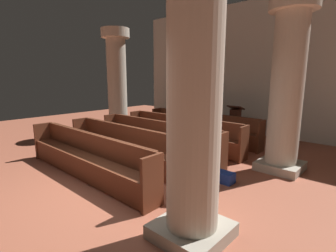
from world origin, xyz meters
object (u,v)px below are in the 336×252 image
at_px(pillar_far_side, 117,81).
at_px(hymn_book, 208,119).
at_px(pew_row_4, 86,154).
at_px(pillar_aisle_rear, 194,90).
at_px(lectern, 235,124).
at_px(pew_row_1, 181,131).
at_px(pillar_aisle_side, 287,84).
at_px(pew_row_0, 201,126).
at_px(pew_row_3, 125,145).
at_px(kneeler_box_blue, 224,177).
at_px(pew_row_2, 156,137).

distance_m(pillar_far_side, hymn_book, 3.65).
relative_size(pew_row_4, pillar_aisle_rear, 1.10).
height_order(pew_row_4, lectern, lectern).
height_order(pew_row_1, pillar_aisle_side, pillar_aisle_side).
relative_size(pew_row_1, hymn_book, 21.04).
xyz_separation_m(pew_row_0, pew_row_3, (0.00, -3.01, 0.00)).
bearing_deg(kneeler_box_blue, hymn_book, 132.05).
bearing_deg(pew_row_0, pew_row_3, -90.00).
bearing_deg(hymn_book, pillar_aisle_side, -4.75).
bearing_deg(hymn_book, pillar_far_side, -174.48).
bearing_deg(pew_row_0, pew_row_4, -90.00).
distance_m(pillar_far_side, lectern, 4.23).
bearing_deg(pillar_aisle_side, hymn_book, 175.25).
distance_m(pew_row_4, pillar_aisle_rear, 3.10).
bearing_deg(kneeler_box_blue, pillar_aisle_side, 67.94).
distance_m(pillar_aisle_side, kneeler_box_blue, 2.32).
height_order(pew_row_4, pillar_aisle_rear, pillar_aisle_rear).
bearing_deg(pew_row_2, pew_row_4, -90.00).
xyz_separation_m(pew_row_1, hymn_book, (0.78, 0.19, 0.41)).
bearing_deg(kneeler_box_blue, pillar_far_side, 165.92).
height_order(pew_row_0, kneeler_box_blue, pew_row_0).
bearing_deg(pillar_far_side, lectern, 32.84).
distance_m(pillar_far_side, kneeler_box_blue, 5.37).
bearing_deg(pillar_aisle_rear, lectern, 112.39).
distance_m(pew_row_3, lectern, 4.08).
relative_size(pillar_far_side, lectern, 3.29).
bearing_deg(lectern, pew_row_0, -122.09).
distance_m(pew_row_4, hymn_book, 3.32).
bearing_deg(pillar_far_side, kneeler_box_blue, -14.08).
bearing_deg(pillar_aisle_rear, kneeler_box_blue, 107.73).
relative_size(pew_row_3, pew_row_4, 1.00).
bearing_deg(pillar_aisle_rear, pillar_far_side, 151.21).
relative_size(pew_row_0, pew_row_4, 1.00).
relative_size(pew_row_0, lectern, 3.62).
bearing_deg(lectern, hymn_book, -85.41).
distance_m(pew_row_1, hymn_book, 0.90).
xyz_separation_m(pew_row_1, lectern, (0.64, 2.02, -0.02)).
height_order(pillar_aisle_side, pillar_far_side, same).
xyz_separation_m(pillar_far_side, hymn_book, (3.51, 0.34, -0.97)).
bearing_deg(pew_row_2, hymn_book, 56.74).
xyz_separation_m(pew_row_0, hymn_book, (0.78, -0.81, 0.41)).
distance_m(pillar_aisle_rear, kneeler_box_blue, 2.56).
bearing_deg(kneeler_box_blue, pillar_aisle_rear, -72.27).
bearing_deg(pew_row_2, pillar_aisle_rear, -37.98).
relative_size(pew_row_1, lectern, 3.62).
bearing_deg(pillar_aisle_side, pillar_far_side, -178.19).
height_order(pew_row_2, pillar_aisle_side, pillar_aisle_side).
relative_size(pew_row_0, pillar_aisle_rear, 1.10).
distance_m(pew_row_2, pew_row_4, 2.01).
bearing_deg(hymn_book, pew_row_2, -123.26).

